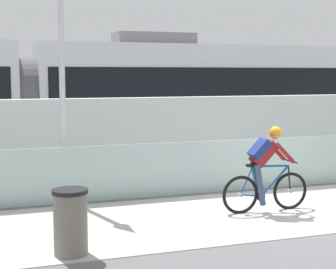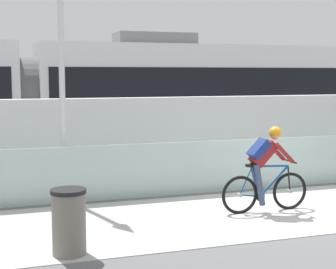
{
  "view_description": "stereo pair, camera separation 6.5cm",
  "coord_description": "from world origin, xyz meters",
  "px_view_note": "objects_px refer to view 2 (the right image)",
  "views": [
    {
      "loc": [
        -5.52,
        -8.6,
        2.57
      ],
      "look_at": [
        -1.82,
        2.35,
        1.25
      ],
      "focal_mm": 56.39,
      "sensor_mm": 36.0,
      "label": 1
    },
    {
      "loc": [
        -5.46,
        -8.62,
        2.57
      ],
      "look_at": [
        -1.82,
        2.35,
        1.25
      ],
      "focal_mm": 56.39,
      "sensor_mm": 36.0,
      "label": 2
    }
  ],
  "objects_px": {
    "cyclist_on_bike": "(265,170)",
    "lamp_post_antenna": "(61,38)",
    "trash_bin": "(69,222)",
    "tram": "(27,98)"
  },
  "relations": [
    {
      "from": "lamp_post_antenna",
      "to": "trash_bin",
      "type": "bearing_deg",
      "value": -96.13
    },
    {
      "from": "tram",
      "to": "cyclist_on_bike",
      "type": "height_order",
      "value": "tram"
    },
    {
      "from": "lamp_post_antenna",
      "to": "cyclist_on_bike",
      "type": "bearing_deg",
      "value": -32.0
    },
    {
      "from": "cyclist_on_bike",
      "to": "lamp_post_antenna",
      "type": "relative_size",
      "value": 0.34
    },
    {
      "from": "tram",
      "to": "lamp_post_antenna",
      "type": "relative_size",
      "value": 4.34
    },
    {
      "from": "tram",
      "to": "cyclist_on_bike",
      "type": "bearing_deg",
      "value": -60.67
    },
    {
      "from": "lamp_post_antenna",
      "to": "trash_bin",
      "type": "distance_m",
      "value": 4.43
    },
    {
      "from": "trash_bin",
      "to": "cyclist_on_bike",
      "type": "bearing_deg",
      "value": 18.14
    },
    {
      "from": "tram",
      "to": "cyclist_on_bike",
      "type": "relative_size",
      "value": 12.75
    },
    {
      "from": "tram",
      "to": "lamp_post_antenna",
      "type": "distance_m",
      "value": 4.92
    }
  ]
}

